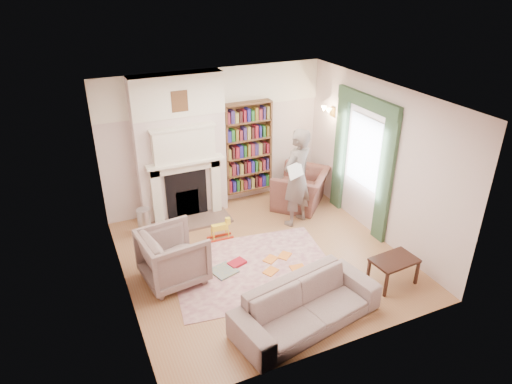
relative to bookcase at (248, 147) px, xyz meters
name	(u,v)px	position (x,y,z in m)	size (l,w,h in m)	color
floor	(262,258)	(-0.65, -2.12, -1.18)	(4.50, 4.50, 0.00)	#995F3D
ceiling	(263,97)	(-0.65, -2.12, 1.62)	(4.50, 4.50, 0.00)	white
wall_back	(215,139)	(-0.65, 0.13, 0.22)	(4.50, 4.50, 0.00)	beige
wall_front	(343,260)	(-0.65, -4.37, 0.22)	(4.50, 4.50, 0.00)	beige
wall_left	(117,213)	(-2.90, -2.12, 0.22)	(4.50, 4.50, 0.00)	beige
wall_right	(378,162)	(1.60, -2.12, 0.22)	(4.50, 4.50, 0.00)	beige
fireplace	(181,149)	(-1.40, -0.07, 0.21)	(1.70, 0.58, 2.80)	beige
bookcase	(248,147)	(0.00, 0.00, 0.00)	(1.00, 0.24, 1.85)	brown
window	(364,152)	(1.58, -1.72, 0.27)	(0.02, 0.90, 1.30)	silver
curtain_left	(385,179)	(1.55, -2.42, 0.02)	(0.07, 0.32, 2.40)	#2E4831
curtain_right	(340,152)	(1.55, -1.02, 0.02)	(0.07, 0.32, 2.40)	#2E4831
pelmet	(368,102)	(1.54, -1.72, 1.20)	(0.09, 1.70, 0.24)	#2E4831
wall_sconce	(324,113)	(1.38, -0.62, 0.72)	(0.20, 0.24, 0.24)	gold
rug	(254,269)	(-0.91, -2.36, -1.17)	(2.59, 1.99, 0.01)	beige
armchair_reading	(301,189)	(0.89, -0.69, -0.81)	(1.14, 0.99, 0.74)	#4D2929
armchair_left	(173,256)	(-2.16, -2.08, -0.74)	(0.92, 0.95, 0.86)	gray
sofa	(307,305)	(-0.75, -3.81, -0.86)	(2.13, 0.83, 0.62)	#AA9C8C
man_reading	(297,178)	(0.44, -1.29, -0.22)	(0.70, 0.46, 1.91)	#61554E
newspaper	(295,171)	(0.29, -1.49, 0.03)	(0.37, 0.02, 0.26)	white
coffee_table	(393,271)	(0.93, -3.58, -0.95)	(0.70, 0.45, 0.45)	black
paraffin_heater	(144,223)	(-2.32, -0.58, -0.90)	(0.24, 0.24, 0.55)	#B1B3B9
rocking_horse	(220,229)	(-1.10, -1.26, -0.97)	(0.46, 0.19, 0.41)	yellow
board_game	(224,271)	(-1.39, -2.24, -1.15)	(0.37, 0.37, 0.03)	gold
game_box_lid	(237,263)	(-1.12, -2.14, -1.14)	(0.29, 0.19, 0.05)	#A41223
comic_annuals	(281,263)	(-0.44, -2.42, -1.16)	(0.73, 0.65, 0.02)	red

